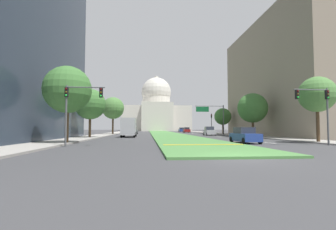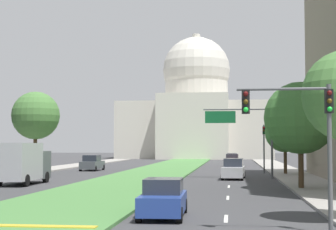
# 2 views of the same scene
# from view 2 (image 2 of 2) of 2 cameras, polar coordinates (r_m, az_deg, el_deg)

# --- Properties ---
(ground_plane) EXTENTS (260.00, 260.00, 0.00)m
(ground_plane) POSITION_cam_2_polar(r_m,az_deg,el_deg) (69.30, -0.14, -5.62)
(ground_plane) COLOR #3D3D3F
(grass_median) EXTENTS (7.62, 104.31, 0.14)m
(grass_median) POSITION_cam_2_polar(r_m,az_deg,el_deg) (63.55, -0.77, -5.79)
(grass_median) COLOR #4C8442
(grass_median) RESTS_ON ground_plane
(median_curb_nose) EXTENTS (6.86, 0.50, 0.04)m
(median_curb_nose) POSITION_cam_2_polar(r_m,az_deg,el_deg) (21.15, -16.63, -10.92)
(median_curb_nose) COLOR gold
(median_curb_nose) RESTS_ON grass_median
(lane_dashes_right) EXTENTS (0.16, 45.79, 0.01)m
(lane_dashes_right) POSITION_cam_2_polar(r_m,az_deg,el_deg) (43.07, 6.34, -7.16)
(lane_dashes_right) COLOR silver
(lane_dashes_right) RESTS_ON ground_plane
(sidewalk_left) EXTENTS (4.00, 104.31, 0.15)m
(sidewalk_left) POSITION_cam_2_polar(r_m,az_deg,el_deg) (61.43, -14.72, -5.78)
(sidewalk_left) COLOR #9E9991
(sidewalk_left) RESTS_ON ground_plane
(sidewalk_right) EXTENTS (4.00, 104.31, 0.15)m
(sidewalk_right) POSITION_cam_2_polar(r_m,az_deg,el_deg) (57.52, 12.60, -6.00)
(sidewalk_right) COLOR #9E9991
(sidewalk_right) RESTS_ON ground_plane
(capitol_building) EXTENTS (33.86, 26.97, 28.74)m
(capitol_building) POSITION_cam_2_polar(r_m,az_deg,el_deg) (126.44, 2.95, 0.21)
(capitol_building) COLOR beige
(capitol_building) RESTS_ON ground_plane
(traffic_light_near_right) EXTENTS (3.34, 0.35, 5.20)m
(traffic_light_near_right) POSITION_cam_2_polar(r_m,az_deg,el_deg) (19.80, 13.98, -0.95)
(traffic_light_near_right) COLOR #515456
(traffic_light_near_right) RESTS_ON ground_plane
(traffic_light_far_right) EXTENTS (0.28, 0.35, 5.20)m
(traffic_light_far_right) POSITION_cam_2_polar(r_m,az_deg,el_deg) (59.97, 9.92, -2.81)
(traffic_light_far_right) COLOR #515456
(traffic_light_far_right) RESTS_ON ground_plane
(overhead_guide_sign) EXTENTS (6.31, 0.20, 6.50)m
(overhead_guide_sign) POSITION_cam_2_polar(r_m,az_deg,el_deg) (50.67, 8.01, -1.24)
(overhead_guide_sign) COLOR #515456
(overhead_guide_sign) RESTS_ON ground_plane
(street_tree_right_mid) EXTENTS (4.96, 4.96, 7.39)m
(street_tree_right_mid) POSITION_cam_2_polar(r_m,az_deg,el_deg) (38.63, 13.56, -0.30)
(street_tree_right_mid) COLOR #4C3823
(street_tree_right_mid) RESTS_ON ground_plane
(street_tree_left_far) EXTENTS (5.14, 5.14, 8.77)m
(street_tree_left_far) POSITION_cam_2_polar(r_m,az_deg,el_deg) (60.69, -13.56, -0.07)
(street_tree_left_far) COLOR #4C3823
(street_tree_left_far) RESTS_ON ground_plane
(street_tree_right_far) EXTENTS (4.06, 4.06, 6.35)m
(street_tree_right_far) POSITION_cam_2_polar(r_m,az_deg,el_deg) (56.91, 12.04, -1.78)
(street_tree_right_far) COLOR #4C3823
(street_tree_right_far) RESTS_ON ground_plane
(sedan_lead_stopped) EXTENTS (1.95, 4.23, 1.64)m
(sedan_lead_stopped) POSITION_cam_2_polar(r_m,az_deg,el_deg) (23.64, -0.50, -8.71)
(sedan_lead_stopped) COLOR navy
(sedan_lead_stopped) RESTS_ON ground_plane
(sedan_midblock) EXTENTS (2.18, 4.79, 1.84)m
(sedan_midblock) POSITION_cam_2_polar(r_m,az_deg,el_deg) (49.55, 6.81, -5.63)
(sedan_midblock) COLOR #BCBCC1
(sedan_midblock) RESTS_ON ground_plane
(sedan_distant) EXTENTS (2.07, 4.55, 1.84)m
(sedan_distant) POSITION_cam_2_polar(r_m,az_deg,el_deg) (65.79, -7.87, -4.99)
(sedan_distant) COLOR #4C5156
(sedan_distant) RESTS_ON ground_plane
(sedan_far_horizon) EXTENTS (2.13, 4.61, 1.76)m
(sedan_far_horizon) POSITION_cam_2_polar(r_m,az_deg,el_deg) (78.27, 6.68, -4.71)
(sedan_far_horizon) COLOR maroon
(sedan_far_horizon) RESTS_ON ground_plane
(sedan_very_far) EXTENTS (1.86, 4.31, 1.67)m
(sedan_very_far) POSITION_cam_2_polar(r_m,az_deg,el_deg) (89.97, 6.65, -4.51)
(sedan_very_far) COLOR navy
(sedan_very_far) RESTS_ON ground_plane
(box_truck_delivery) EXTENTS (2.40, 6.40, 3.20)m
(box_truck_delivery) POSITION_cam_2_polar(r_m,az_deg,el_deg) (43.95, -14.84, -4.81)
(box_truck_delivery) COLOR #4C5156
(box_truck_delivery) RESTS_ON ground_plane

